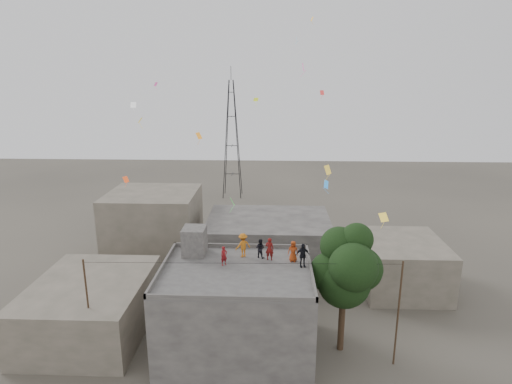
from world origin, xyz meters
TOP-DOWN VIEW (x-y plane):
  - ground at (0.00, 0.00)m, footprint 140.00×140.00m
  - main_building at (0.00, 0.00)m, footprint 10.00×8.00m
  - parapet at (0.00, 0.00)m, footprint 10.00×8.00m
  - stair_head_box at (-3.20, 2.60)m, footprint 1.60×1.80m
  - neighbor_west at (-11.00, 2.00)m, footprint 8.00×10.00m
  - neighbor_north at (2.00, 14.00)m, footprint 12.00×9.00m
  - neighbor_northwest at (-10.00, 16.00)m, footprint 9.00×8.00m
  - neighbor_east at (14.00, 10.00)m, footprint 7.00×8.00m
  - tree at (7.37, 0.60)m, footprint 4.90×4.60m
  - utility_line at (0.50, -1.25)m, footprint 20.12×0.62m
  - transmission_tower at (-4.00, 40.00)m, footprint 2.97×2.97m
  - person_red_adult at (2.19, 1.79)m, footprint 0.66×0.50m
  - person_orange_child at (3.81, 1.63)m, footprint 0.79×0.59m
  - person_dark_child at (1.52, 2.17)m, footprint 0.82×0.74m
  - person_dark_adult at (4.40, 0.76)m, footprint 1.03×0.61m
  - person_orange_adult at (0.30, 2.27)m, footprint 1.30×1.12m
  - person_red_child at (-0.89, 0.84)m, footprint 0.58×0.55m
  - kites at (0.98, 4.68)m, footprint 19.15×16.71m

SIDE VIEW (x-z plane):
  - ground at x=0.00m, z-range 0.00..0.00m
  - neighbor_west at x=-11.00m, z-range 0.00..4.00m
  - neighbor_east at x=14.00m, z-range 0.00..4.40m
  - neighbor_north at x=2.00m, z-range 0.00..5.00m
  - main_building at x=0.00m, z-range 0.00..6.10m
  - neighbor_northwest at x=-10.00m, z-range 0.00..7.00m
  - utility_line at x=0.50m, z-range 0.13..7.53m
  - tree at x=7.37m, z-range 1.55..10.65m
  - parapet at x=0.00m, z-range 6.10..6.40m
  - person_red_child at x=-0.89m, z-range 6.10..7.43m
  - person_dark_child at x=1.52m, z-range 6.10..7.48m
  - person_orange_child at x=3.81m, z-range 6.10..7.57m
  - person_red_adult at x=2.19m, z-range 6.10..7.73m
  - person_dark_adult at x=4.40m, z-range 6.10..7.76m
  - person_orange_adult at x=0.30m, z-range 6.10..7.84m
  - stair_head_box at x=-3.20m, z-range 6.10..8.10m
  - transmission_tower at x=-4.00m, z-range -0.93..19.07m
  - kites at x=0.98m, z-range 8.13..21.05m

